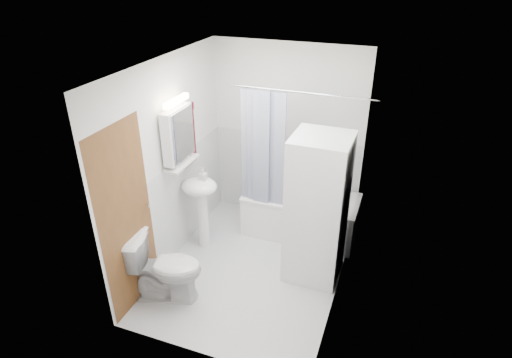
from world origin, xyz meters
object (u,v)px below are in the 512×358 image
(sink, at_px, (201,197))
(washer_dryer, at_px, (317,209))
(toilet, at_px, (165,268))
(bathtub, at_px, (301,213))

(sink, bearing_deg, washer_dryer, -1.18)
(washer_dryer, bearing_deg, sink, 179.89)
(toilet, bearing_deg, bathtub, -47.60)
(bathtub, xyz_separation_m, sink, (-1.09, -0.69, 0.40))
(bathtub, height_order, sink, sink)
(sink, height_order, toilet, sink)
(bathtub, bearing_deg, sink, -147.70)
(bathtub, xyz_separation_m, toilet, (-1.04, -1.65, 0.07))
(bathtub, distance_m, washer_dryer, 0.97)
(bathtub, bearing_deg, toilet, -122.20)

